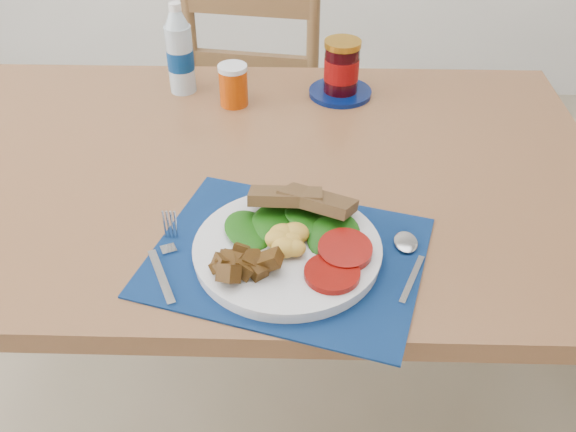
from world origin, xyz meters
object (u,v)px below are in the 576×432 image
(chair_far, at_px, (260,88))
(breakfast_plate, at_px, (284,247))
(juice_glass, at_px, (233,86))
(water_bottle, at_px, (180,54))
(jam_on_saucer, at_px, (341,71))

(chair_far, relative_size, breakfast_plate, 3.60)
(chair_far, distance_m, juice_glass, 0.53)
(water_bottle, xyz_separation_m, juice_glass, (0.13, -0.06, -0.05))
(juice_glass, height_order, jam_on_saucer, jam_on_saucer)
(water_bottle, height_order, jam_on_saucer, water_bottle)
(jam_on_saucer, bearing_deg, juice_glass, -167.72)
(juice_glass, bearing_deg, breakfast_plate, -76.17)
(jam_on_saucer, bearing_deg, chair_far, 117.50)
(chair_far, distance_m, jam_on_saucer, 0.54)
(juice_glass, xyz_separation_m, jam_on_saucer, (0.24, 0.05, 0.01))
(water_bottle, bearing_deg, chair_far, 69.56)
(breakfast_plate, xyz_separation_m, juice_glass, (-0.13, 0.53, 0.02))
(breakfast_plate, distance_m, juice_glass, 0.54)
(water_bottle, bearing_deg, breakfast_plate, -66.61)
(water_bottle, height_order, juice_glass, water_bottle)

